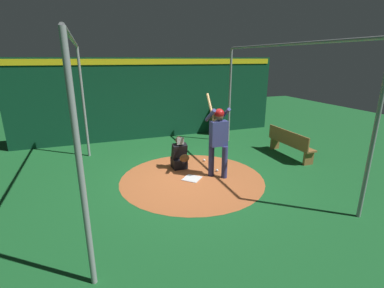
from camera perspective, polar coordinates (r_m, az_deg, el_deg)
The scene contains 11 objects.
ground_plane at distance 7.33m, azimuth -0.00°, elevation -7.12°, with size 26.11×26.11×0.00m, color #195B28.
dirt_circle at distance 7.33m, azimuth -0.00°, elevation -7.10°, with size 3.71×3.71×0.01m, color #B76033.
home_plate at distance 7.32m, azimuth -0.00°, elevation -7.03°, with size 0.42×0.42×0.01m, color white.
batter at distance 7.13m, azimuth 5.39°, elevation 1.62°, with size 0.68×0.49×2.15m.
catcher at distance 7.89m, azimuth -2.55°, elevation -2.44°, with size 0.58×0.40×0.95m.
back_wall at distance 10.94m, azimuth -7.88°, elevation 9.20°, with size 0.22×10.11×3.03m.
cage_frame at distance 6.72m, azimuth -0.00°, elevation 11.29°, with size 5.73×5.06×3.37m.
bat_rack at distance 11.63m, azimuth 4.11°, elevation 4.57°, with size 0.82×0.19×1.05m.
bench at distance 9.34m, azimuth 19.29°, elevation 0.23°, with size 1.85×0.36×0.85m.
baseball_0 at distance 8.50m, azimuth 2.52°, elevation -3.31°, with size 0.07×0.07×0.07m, color white.
baseball_1 at distance 7.77m, azimuth 5.13°, elevation -5.38°, with size 0.07×0.07×0.07m, color white.
Camera 1 is at (6.28, -2.29, 3.01)m, focal length 26.14 mm.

